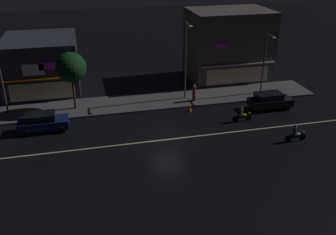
% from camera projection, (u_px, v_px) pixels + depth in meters
% --- Properties ---
extents(ground_plane, '(140.00, 140.00, 0.00)m').
position_uv_depth(ground_plane, '(167.00, 140.00, 31.08)').
color(ground_plane, black).
extents(lane_divider_stripe, '(34.03, 0.16, 0.01)m').
position_uv_depth(lane_divider_stripe, '(167.00, 140.00, 31.08)').
color(lane_divider_stripe, beige).
rests_on(lane_divider_stripe, ground).
extents(sidewalk_far, '(35.82, 4.57, 0.14)m').
position_uv_depth(sidewalk_far, '(149.00, 101.00, 38.35)').
color(sidewalk_far, '#4C4C4F').
rests_on(sidewalk_far, ground).
extents(storefront_left_block, '(7.70, 8.88, 5.81)m').
position_uv_depth(storefront_left_block, '(42.00, 64.00, 40.73)').
color(storefront_left_block, '#2D333D').
rests_on(storefront_left_block, ground).
extents(storefront_center_block, '(9.29, 6.96, 8.08)m').
position_uv_depth(storefront_center_block, '(228.00, 45.00, 43.88)').
color(storefront_center_block, '#56514C').
rests_on(storefront_center_block, ground).
extents(streetlamp_mid, '(0.44, 1.64, 7.96)m').
position_uv_depth(streetlamp_mid, '(186.00, 56.00, 36.93)').
color(streetlamp_mid, '#47494C').
rests_on(streetlamp_mid, sidewalk_far).
extents(streetlamp_east, '(0.44, 1.64, 6.53)m').
position_uv_depth(streetlamp_east, '(265.00, 59.00, 38.61)').
color(streetlamp_east, '#47494C').
rests_on(streetlamp_east, sidewalk_far).
extents(pedestrian_on_sidewalk, '(0.37, 0.37, 1.80)m').
position_uv_depth(pedestrian_on_sidewalk, '(194.00, 93.00, 37.98)').
color(pedestrian_on_sidewalk, brown).
rests_on(pedestrian_on_sidewalk, sidewalk_far).
extents(street_tree, '(2.91, 2.91, 5.66)m').
position_uv_depth(street_tree, '(71.00, 68.00, 34.85)').
color(street_tree, '#473323').
rests_on(street_tree, sidewalk_far).
extents(parked_car_near_kerb, '(4.30, 1.98, 1.67)m').
position_uv_depth(parked_car_near_kerb, '(43.00, 122.00, 32.19)').
color(parked_car_near_kerb, navy).
rests_on(parked_car_near_kerb, ground).
extents(parked_car_trailing, '(4.30, 1.98, 1.67)m').
position_uv_depth(parked_car_trailing, '(270.00, 100.00, 36.52)').
color(parked_car_trailing, black).
rests_on(parked_car_trailing, ground).
extents(motorcycle_lead, '(1.90, 0.60, 1.52)m').
position_uv_depth(motorcycle_lead, '(295.00, 134.00, 30.60)').
color(motorcycle_lead, black).
rests_on(motorcycle_lead, ground).
extents(motorcycle_following, '(1.90, 0.60, 1.52)m').
position_uv_depth(motorcycle_following, '(242.00, 115.00, 34.00)').
color(motorcycle_following, black).
rests_on(motorcycle_following, ground).
extents(traffic_cone, '(0.36, 0.36, 0.55)m').
position_uv_depth(traffic_cone, '(190.00, 109.00, 36.16)').
color(traffic_cone, orange).
rests_on(traffic_cone, ground).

